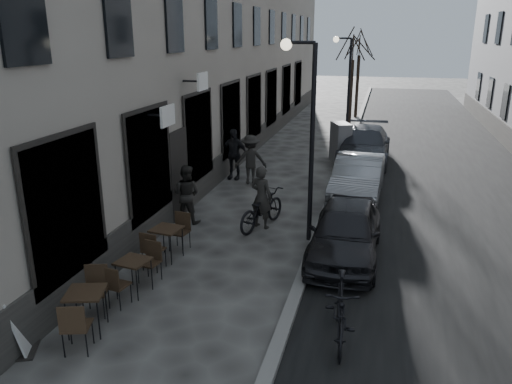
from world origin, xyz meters
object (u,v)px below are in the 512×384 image
at_px(bistro_set_a, 87,307).
at_px(sign_board, 21,329).
at_px(tree_near, 353,45).
at_px(tree_far, 360,43).
at_px(streetlamp_far, 346,79).
at_px(utility_cabinet, 340,142).
at_px(car_near, 346,231).
at_px(bistro_set_b, 134,273).
at_px(bicycle, 261,209).
at_px(pedestrian_far, 233,154).
at_px(car_far, 365,145).
at_px(moped, 340,310).
at_px(pedestrian_near, 186,194).
at_px(bistro_set_c, 167,240).
at_px(car_mid, 358,178).
at_px(pedestrian_mid, 251,159).
at_px(streetlamp_near, 306,120).

bearing_deg(bistro_set_a, sign_board, -150.23).
relative_size(tree_near, sign_board, 5.41).
height_order(tree_near, tree_far, same).
height_order(streetlamp_far, tree_near, tree_near).
bearing_deg(utility_cabinet, car_near, -108.66).
relative_size(bistro_set_b, bicycle, 0.75).
relative_size(pedestrian_far, car_far, 0.38).
relative_size(tree_far, moped, 2.89).
distance_m(bicycle, pedestrian_near, 2.20).
height_order(bistro_set_c, car_mid, car_mid).
bearing_deg(pedestrian_far, sign_board, -87.74).
xyz_separation_m(tree_far, car_far, (1.10, -12.08, -3.94)).
xyz_separation_m(streetlamp_far, tree_far, (0.07, 9.00, 1.50)).
distance_m(tree_far, pedestrian_near, 21.21).
relative_size(bistro_set_b, pedestrian_mid, 0.87).
xyz_separation_m(pedestrian_near, car_far, (4.60, 8.49, -0.12)).
height_order(tree_near, pedestrian_far, tree_near).
xyz_separation_m(tree_near, bistro_set_a, (-3.16, -20.23, -4.17)).
distance_m(pedestrian_far, car_near, 7.53).
height_order(utility_cabinet, car_far, utility_cabinet).
height_order(tree_far, bistro_set_c, tree_far).
xyz_separation_m(bistro_set_b, pedestrian_near, (-0.49, 4.16, 0.39)).
distance_m(bistro_set_b, pedestrian_mid, 8.40).
bearing_deg(car_near, streetlamp_far, 95.92).
distance_m(streetlamp_near, tree_far, 21.05).
xyz_separation_m(utility_cabinet, car_near, (1.00, -9.64, -0.14)).
xyz_separation_m(car_near, moped, (0.20, -3.49, -0.09)).
distance_m(tree_near, pedestrian_near, 15.46).
bearing_deg(tree_far, pedestrian_near, -99.66).
xyz_separation_m(streetlamp_far, sign_board, (-3.84, -18.03, -2.73)).
distance_m(pedestrian_near, pedestrian_far, 4.64).
height_order(bicycle, moped, moped).
bearing_deg(car_near, bicycle, 150.13).
distance_m(tree_near, sign_board, 21.81).
bearing_deg(tree_near, car_near, -86.04).
xyz_separation_m(bistro_set_c, pedestrian_mid, (0.30, 6.66, 0.41)).
relative_size(bistro_set_c, car_near, 0.40).
relative_size(tree_near, car_near, 1.42).
bearing_deg(streetlamp_near, pedestrian_near, 172.82).
bearing_deg(moped, bistro_set_a, -174.79).
distance_m(bicycle, moped, 5.59).
bearing_deg(car_mid, car_far, 92.56).
bearing_deg(moped, utility_cabinet, 89.56).
distance_m(bicycle, pedestrian_far, 5.03).
xyz_separation_m(pedestrian_mid, moped, (4.03, -9.03, -0.30)).
distance_m(tree_far, sign_board, 27.64).
distance_m(sign_board, utility_cabinet, 15.33).
bearing_deg(sign_board, tree_far, 57.18).
relative_size(bistro_set_a, pedestrian_far, 0.88).
distance_m(tree_near, tree_far, 6.00).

